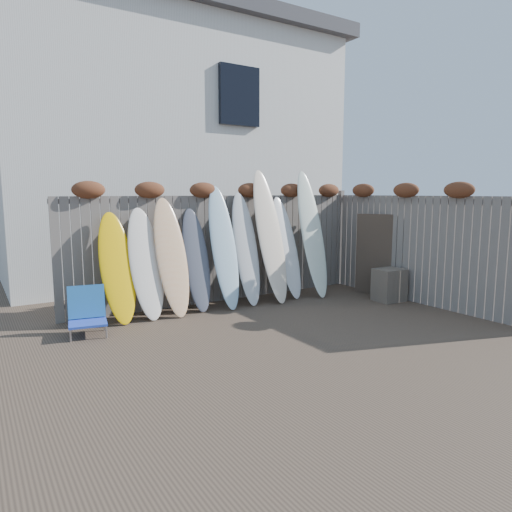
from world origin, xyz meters
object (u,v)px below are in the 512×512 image
wooden_crate (389,285)px  lattice_panel (382,255)px  beach_chair (87,312)px  surfboard_0 (117,268)px

wooden_crate → lattice_panel: (0.26, 0.44, 0.50)m
beach_chair → surfboard_0: 0.89m
wooden_crate → lattice_panel: size_ratio=0.38×
beach_chair → wooden_crate: bearing=-10.1°
wooden_crate → surfboard_0: bearing=164.3°
beach_chair → surfboard_0: size_ratio=0.38×
surfboard_0 → wooden_crate: bearing=-19.6°
beach_chair → lattice_panel: lattice_panel is taller
beach_chair → lattice_panel: size_ratio=0.43×
wooden_crate → lattice_panel: 0.72m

